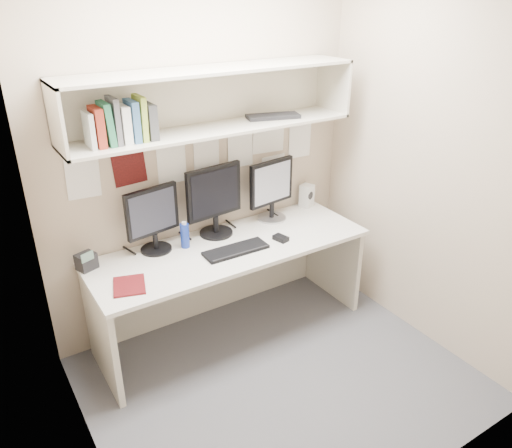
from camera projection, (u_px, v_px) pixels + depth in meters
floor at (280, 380)px, 3.34m from camera, size 2.40×2.00×0.01m
wall_back at (204, 155)px, 3.54m from camera, size 2.40×0.02×2.60m
wall_front at (428, 281)px, 2.02m from camera, size 2.40×0.02×2.60m
wall_left at (64, 257)px, 2.20m from camera, size 0.02×2.00×2.60m
wall_right at (430, 164)px, 3.36m from camera, size 0.02×2.00×2.60m
desk at (231, 289)px, 3.68m from camera, size 2.00×0.70×0.73m
overhead_hutch at (211, 99)px, 3.26m from camera, size 2.00×0.38×0.40m
pinned_papers at (204, 162)px, 3.56m from camera, size 1.92×0.01×0.48m
monitor_left at (153, 217)px, 3.36m from camera, size 0.39×0.22×0.46m
monitor_center at (214, 199)px, 3.57m from camera, size 0.45×0.25×0.52m
monitor_right at (271, 188)px, 3.82m from camera, size 0.41×0.22×0.47m
keyboard at (236, 250)px, 3.43m from camera, size 0.46×0.17×0.02m
mouse at (281, 238)px, 3.58m from camera, size 0.09×0.12×0.03m
speaker at (307, 196)px, 4.11m from camera, size 0.12×0.13×0.19m
blue_bottle at (185, 235)px, 3.46m from camera, size 0.06×0.06×0.19m
maroon_notebook at (129, 286)px, 3.03m from camera, size 0.25×0.28×0.01m
desk_phone at (86, 261)px, 3.20m from camera, size 0.14×0.14×0.14m
book_stack at (121, 123)px, 2.92m from camera, size 0.40×0.17×0.27m
hutch_tray at (273, 116)px, 3.52m from camera, size 0.40×0.24×0.03m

